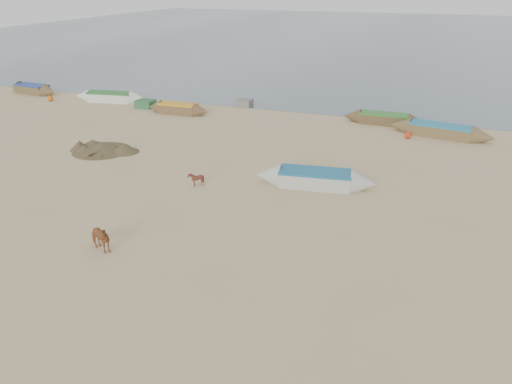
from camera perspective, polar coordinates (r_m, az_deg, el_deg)
ground at (r=19.28m, az=-4.11°, el=-7.19°), size 140.00×140.00×0.00m
sea at (r=97.82m, az=16.58°, el=16.79°), size 160.00×160.00×0.00m
cow_adult at (r=20.18m, az=-17.54°, el=-5.03°), size 1.44×1.01×1.11m
calf_front at (r=25.39m, az=-6.89°, el=1.47°), size 0.71×0.63×0.76m
near_canoe at (r=25.36m, az=6.76°, el=1.55°), size 6.22×2.15×0.84m
debris_pile at (r=31.92m, az=-17.23°, el=4.90°), size 4.56×4.56×0.44m
waterline_canoes at (r=37.24m, az=7.16°, el=8.65°), size 56.98×4.46×0.84m
beach_clutter at (r=36.44m, az=14.72°, el=7.55°), size 47.55×5.28×0.64m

